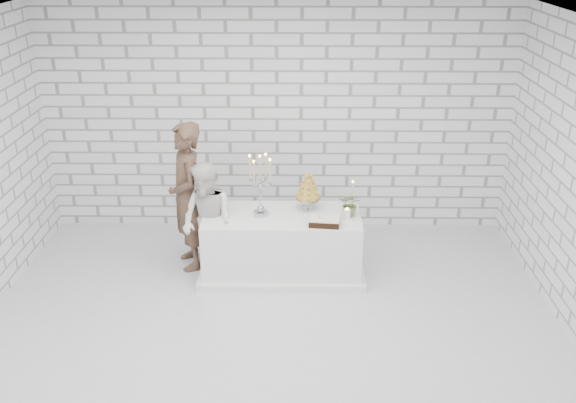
# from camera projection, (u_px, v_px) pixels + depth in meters

# --- Properties ---
(ground) EXTENTS (6.00, 5.00, 0.01)m
(ground) POSITION_uv_depth(u_px,v_px,m) (271.00, 331.00, 6.39)
(ground) COLOR silver
(ground) RESTS_ON ground
(ceiling) EXTENTS (6.00, 5.00, 0.01)m
(ceiling) POSITION_uv_depth(u_px,v_px,m) (267.00, 29.00, 5.18)
(ceiling) COLOR white
(ceiling) RESTS_ON ground
(wall_back) EXTENTS (6.00, 0.01, 3.00)m
(wall_back) POSITION_uv_depth(u_px,v_px,m) (277.00, 119.00, 8.07)
(wall_back) COLOR white
(wall_back) RESTS_ON ground
(wall_front) EXTENTS (6.00, 0.01, 3.00)m
(wall_front) POSITION_uv_depth(u_px,v_px,m) (251.00, 373.00, 3.50)
(wall_front) COLOR white
(wall_front) RESTS_ON ground
(cake_table) EXTENTS (1.80, 0.80, 0.75)m
(cake_table) POSITION_uv_depth(u_px,v_px,m) (282.00, 244.00, 7.33)
(cake_table) COLOR white
(cake_table) RESTS_ON ground
(groom) EXTENTS (0.62, 0.75, 1.78)m
(groom) POSITION_uv_depth(u_px,v_px,m) (187.00, 197.00, 7.30)
(groom) COLOR #39271D
(groom) RESTS_ON ground
(bride) EXTENTS (0.85, 0.84, 1.39)m
(bride) POSITION_uv_depth(u_px,v_px,m) (208.00, 222.00, 7.13)
(bride) COLOR white
(bride) RESTS_ON ground
(candelabra) EXTENTS (0.37, 0.37, 0.73)m
(candelabra) POSITION_uv_depth(u_px,v_px,m) (260.00, 186.00, 7.02)
(candelabra) COLOR #A4A5AF
(candelabra) RESTS_ON cake_table
(croquembouche) EXTENTS (0.37, 0.37, 0.47)m
(croquembouche) POSITION_uv_depth(u_px,v_px,m) (308.00, 191.00, 7.22)
(croquembouche) COLOR olive
(croquembouche) RESTS_ON cake_table
(chocolate_cake) EXTENTS (0.36, 0.27, 0.08)m
(chocolate_cake) POSITION_uv_depth(u_px,v_px,m) (324.00, 221.00, 6.93)
(chocolate_cake) COLOR black
(chocolate_cake) RESTS_ON cake_table
(pillar_candle) EXTENTS (0.09, 0.09, 0.12)m
(pillar_candle) POSITION_uv_depth(u_px,v_px,m) (347.00, 214.00, 7.05)
(pillar_candle) COLOR white
(pillar_candle) RESTS_ON cake_table
(extra_taper) EXTENTS (0.07, 0.07, 0.32)m
(extra_taper) POSITION_uv_depth(u_px,v_px,m) (352.00, 195.00, 7.29)
(extra_taper) COLOR #C3B393
(extra_taper) RESTS_ON cake_table
(flowers) EXTENTS (0.31, 0.29, 0.28)m
(flowers) POSITION_uv_depth(u_px,v_px,m) (351.00, 204.00, 7.10)
(flowers) COLOR #4C6C3A
(flowers) RESTS_ON cake_table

